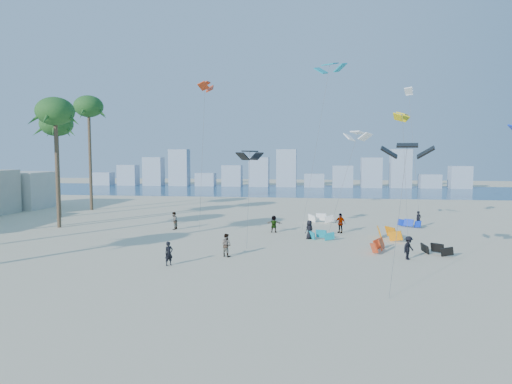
# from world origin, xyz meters

# --- Properties ---
(ground) EXTENTS (220.00, 220.00, 0.00)m
(ground) POSITION_xyz_m (0.00, 0.00, 0.00)
(ground) COLOR beige
(ground) RESTS_ON ground
(ocean) EXTENTS (220.00, 220.00, 0.00)m
(ocean) POSITION_xyz_m (0.00, 72.00, 0.01)
(ocean) COLOR navy
(ocean) RESTS_ON ground
(kitesurfer_near) EXTENTS (0.70, 0.71, 1.65)m
(kitesurfer_near) POSITION_xyz_m (-2.10, 9.06, 0.83)
(kitesurfer_near) COLOR black
(kitesurfer_near) RESTS_ON ground
(kitesurfer_mid) EXTENTS (1.04, 0.97, 1.71)m
(kitesurfer_mid) POSITION_xyz_m (1.25, 12.26, 0.86)
(kitesurfer_mid) COLOR gray
(kitesurfer_mid) RESTS_ON ground
(kitesurfers_far) EXTENTS (25.35, 15.84, 1.91)m
(kitesurfers_far) POSITION_xyz_m (6.87, 20.94, 0.87)
(kitesurfers_far) COLOR black
(kitesurfers_far) RESTS_ON ground
(grounded_kites) EXTENTS (11.82, 17.05, 1.01)m
(grounded_kites) POSITION_xyz_m (12.95, 21.46, 0.44)
(grounded_kites) COLOR #0E91A9
(grounded_kites) RESTS_ON ground
(flying_kites) EXTENTS (37.98, 36.27, 17.71)m
(flying_kites) POSITION_xyz_m (13.79, 23.21, 11.45)
(flying_kites) COLOR black
(flying_kites) RESTS_ON ground
(distant_skyline) EXTENTS (85.00, 3.00, 8.40)m
(distant_skyline) POSITION_xyz_m (-1.19, 82.00, 3.09)
(distant_skyline) COLOR #9EADBF
(distant_skyline) RESTS_ON ground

